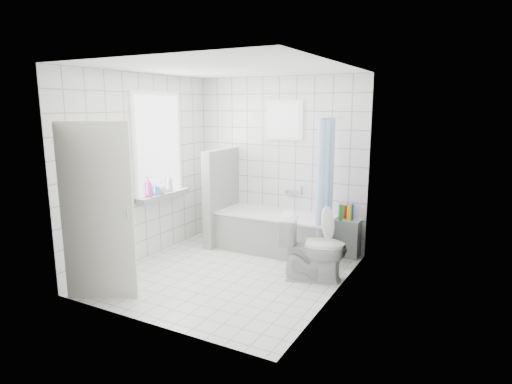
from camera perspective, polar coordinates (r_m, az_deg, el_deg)
The scene contains 19 objects.
ground at distance 5.72m, azimuth -3.60°, elevation -10.79°, with size 3.00×3.00×0.00m, color white.
ceiling at distance 5.31m, azimuth -3.96°, elevation 16.15°, with size 3.00×3.00×0.00m, color white.
wall_back at distance 6.67m, azimuth 3.06°, elevation 4.00°, with size 2.80×0.02×2.60m, color white.
wall_front at distance 4.19m, azimuth -14.65°, elevation -0.79°, with size 2.80×0.02×2.60m, color white.
wall_left at distance 6.21m, azimuth -14.83°, elevation 3.08°, with size 0.02×3.00×2.60m, color white.
wall_right at distance 4.78m, azimuth 10.63°, elevation 0.88°, with size 0.02×3.00×2.60m, color white.
window_left at distance 6.37m, azimuth -12.83°, elevation 6.10°, with size 0.01×0.90×1.40m, color white.
window_back at distance 6.54m, azimuth 3.75°, elevation 9.56°, with size 0.50×0.01×0.50m, color white.
window_sill at distance 6.45m, azimuth -12.24°, elevation -0.47°, with size 0.18×1.02×0.08m, color white.
door at distance 5.03m, azimuth -20.41°, elevation -2.63°, with size 0.04×0.80×2.00m, color silver.
bathtub at distance 6.49m, azimuth 2.66°, elevation -5.33°, with size 1.74×0.77×0.58m.
partition_wall at distance 6.78m, azimuth -4.64°, elevation -0.62°, with size 0.15×0.85×1.50m, color white.
tiled_ledge at distance 6.39m, azimuth 11.87°, elevation -5.99°, with size 0.40×0.24×0.55m, color white.
toilet at distance 5.44m, azimuth 7.65°, elevation -7.34°, with size 0.47×0.82×0.84m, color white.
curtain_rod at distance 5.89m, azimuth 9.95°, elevation 9.70°, with size 0.02×0.02×0.80m, color silver.
shower_curtain at distance 5.87m, azimuth 9.25°, elevation 0.86°, with size 0.14×0.48×1.78m, color #4C9CE0, non-canonical shape.
tub_faucet at distance 6.61m, azimuth 4.74°, elevation -0.04°, with size 0.18×0.06×0.06m, color silver.
sill_bottles at distance 6.35m, azimuth -12.72°, elevation 0.85°, with size 0.19×0.56×0.30m.
ledge_bottles at distance 6.25m, azimuth 11.98°, elevation -2.68°, with size 0.20×0.18×0.24m.
Camera 1 is at (2.80, -4.49, 2.16)m, focal length 30.00 mm.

